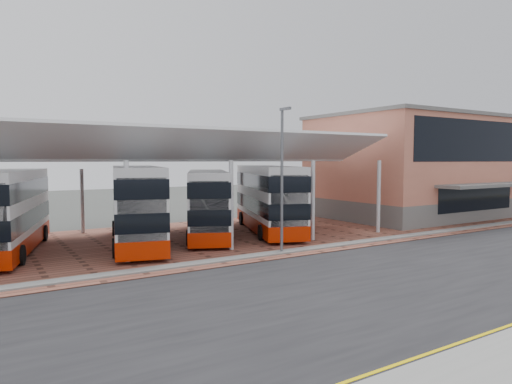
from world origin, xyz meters
The scene contains 14 objects.
ground centered at (0.00, 0.00, 0.00)m, with size 140.00×140.00×0.00m, color #3C3E3B.
road centered at (0.00, -1.00, 0.01)m, with size 120.00×14.00×0.02m, color black.
forecourt centered at (2.00, 13.00, 0.03)m, with size 72.00×16.00×0.06m, color brown.
north_kerb centered at (0.00, 6.20, 0.07)m, with size 120.00×0.80×0.14m, color slate.
yellow_line_near centered at (0.00, -7.00, 0.03)m, with size 120.00×0.12×0.01m, color #DFBC00.
yellow_line_far centered at (0.00, -6.70, 0.03)m, with size 120.00×0.12×0.01m, color #DFBC00.
canopy centered at (-6.00, 13.94, 5.80)m, with size 37.00×11.63×7.07m.
terminal centered at (23.00, 13.92, 4.66)m, with size 18.40×14.40×9.25m.
warehouse centered at (48.00, 24.00, 5.15)m, with size 30.50×20.50×10.25m.
lamp_east centered at (2.00, 6.27, 4.36)m, with size 0.16×0.90×8.07m.
bus_2 centered at (-10.95, 14.24, 2.35)m, with size 5.46×11.45×4.60m.
bus_3 centered at (-4.13, 12.97, 2.43)m, with size 5.47×11.88×4.77m.
bus_4 centered at (0.90, 13.45, 2.26)m, with size 6.75×10.78×4.42m.
bus_5 centered at (5.53, 13.01, 2.41)m, with size 6.46×11.69×4.73m.
Camera 1 is at (-12.58, -14.36, 5.22)m, focal length 32.00 mm.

